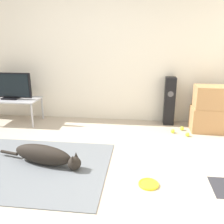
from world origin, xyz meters
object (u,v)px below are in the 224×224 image
(dog, at_px, (45,155))
(tv_stand, at_px, (11,101))
(frisbee, at_px, (149,184))
(tennis_ball_near_speaker, at_px, (173,131))
(tennis_ball_loose_on_carpet, at_px, (187,134))
(cardboard_box_lower, at_px, (207,119))
(floor_speaker, at_px, (170,101))
(tv, at_px, (10,86))
(cardboard_box_upper, at_px, (210,97))
(tennis_ball_by_boxes, at_px, (182,128))

(dog, xyz_separation_m, tv_stand, (-1.18, 1.45, 0.26))
(frisbee, distance_m, tennis_ball_near_speaker, 1.59)
(tennis_ball_loose_on_carpet, bearing_deg, cardboard_box_lower, 39.46)
(floor_speaker, relative_size, tv, 1.08)
(tv, xyz_separation_m, tennis_ball_near_speaker, (2.86, -0.21, -0.64))
(tennis_ball_loose_on_carpet, bearing_deg, tv_stand, 174.02)
(tv, bearing_deg, frisbee, -35.51)
(cardboard_box_upper, relative_size, tennis_ball_near_speaker, 7.24)
(cardboard_box_upper, relative_size, tv, 0.61)
(cardboard_box_lower, height_order, tv_stand, tv_stand)
(tv, xyz_separation_m, tennis_ball_loose_on_carpet, (3.08, -0.33, -0.64))
(tennis_ball_by_boxes, height_order, tennis_ball_loose_on_carpet, same)
(dog, height_order, frisbee, dog)
(tennis_ball_loose_on_carpet, bearing_deg, frisbee, -114.20)
(cardboard_box_upper, height_order, tv_stand, cardboard_box_upper)
(floor_speaker, bearing_deg, tennis_ball_loose_on_carpet, -65.93)
(cardboard_box_upper, distance_m, tennis_ball_near_speaker, 0.80)
(cardboard_box_lower, xyz_separation_m, tv, (-3.43, 0.04, 0.47))
(frisbee, xyz_separation_m, floor_speaker, (0.39, 1.98, 0.41))
(cardboard_box_lower, bearing_deg, floor_speaker, 155.54)
(frisbee, distance_m, cardboard_box_lower, 1.98)
(dog, distance_m, tennis_ball_near_speaker, 2.10)
(tv, xyz_separation_m, tennis_ball_by_boxes, (3.03, -0.07, -0.64))
(floor_speaker, bearing_deg, tennis_ball_near_speaker, -85.35)
(cardboard_box_upper, bearing_deg, tv, 179.23)
(frisbee, bearing_deg, tennis_ball_loose_on_carpet, 65.80)
(cardboard_box_upper, height_order, tennis_ball_near_speaker, cardboard_box_upper)
(dog, distance_m, cardboard_box_lower, 2.66)
(cardboard_box_lower, distance_m, tennis_ball_near_speaker, 0.61)
(cardboard_box_upper, distance_m, tv, 3.43)
(tv, bearing_deg, tennis_ball_loose_on_carpet, -6.03)
(tv, relative_size, tennis_ball_near_speaker, 11.90)
(tennis_ball_by_boxes, bearing_deg, cardboard_box_upper, 3.47)
(floor_speaker, xyz_separation_m, tv, (-2.83, -0.24, 0.25))
(tennis_ball_by_boxes, bearing_deg, tv_stand, 178.73)
(cardboard_box_lower, height_order, tennis_ball_by_boxes, cardboard_box_lower)
(dog, distance_m, floor_speaker, 2.38)
(frisbee, distance_m, cardboard_box_upper, 2.04)
(floor_speaker, height_order, tennis_ball_by_boxes, floor_speaker)
(dog, xyz_separation_m, tennis_ball_loose_on_carpet, (1.90, 1.13, -0.10))
(tv_stand, bearing_deg, tv, 90.00)
(cardboard_box_upper, height_order, tennis_ball_loose_on_carpet, cardboard_box_upper)
(dog, bearing_deg, cardboard_box_lower, 32.18)
(floor_speaker, xyz_separation_m, tennis_ball_loose_on_carpet, (0.25, -0.56, -0.39))
(tv, bearing_deg, tennis_ball_by_boxes, -1.32)
(cardboard_box_upper, distance_m, tennis_ball_loose_on_carpet, 0.71)
(cardboard_box_upper, relative_size, tennis_ball_loose_on_carpet, 7.24)
(cardboard_box_lower, bearing_deg, tennis_ball_near_speaker, -163.14)
(cardboard_box_lower, distance_m, tennis_ball_by_boxes, 0.43)
(tv_stand, height_order, tennis_ball_near_speaker, tv_stand)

